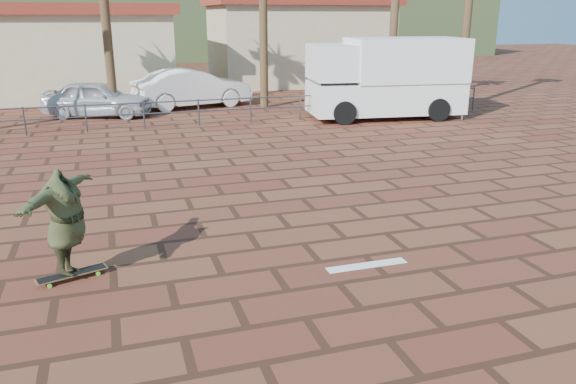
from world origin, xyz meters
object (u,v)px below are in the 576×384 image
Objects in this scene: skateboarder at (65,223)px; campervan at (387,76)px; car_white at (192,88)px; longboard at (72,274)px; car_silver at (97,99)px.

campervan is at bearing -19.78° from skateboarder.
campervan is at bearing -139.09° from car_white.
longboard is 16.48m from campervan.
campervan reaches higher than car_white.
longboard is 0.21× the size of car_white.
skateboarder is 17.33m from car_white.
car_white is (4.39, 16.76, -0.10)m from skateboarder.
skateboarder reaches higher than car_silver.
car_white is at bearing -53.63° from car_silver.
skateboarder is at bearing 163.80° from longboard.
campervan is at bearing 27.79° from longboard.
car_silver is (0.33, 15.48, 0.64)m from longboard.
skateboarder reaches higher than car_white.
car_silver is at bearing 168.38° from campervan.
campervan reaches higher than skateboarder.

